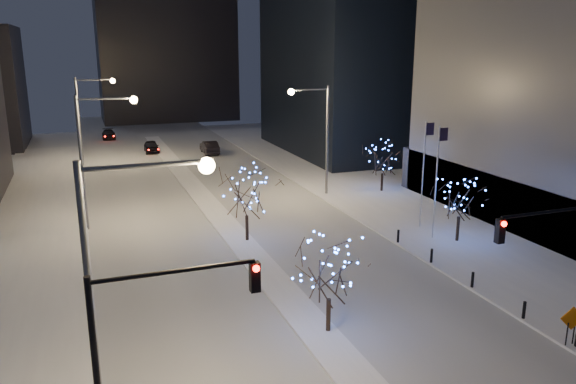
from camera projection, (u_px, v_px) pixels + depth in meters
name	position (u px, v px, depth m)	size (l,w,h in m)	color
road	(198.00, 192.00, 52.89)	(20.00, 130.00, 0.02)	silver
median	(210.00, 205.00, 48.33)	(2.00, 80.00, 0.15)	white
east_sidewalk	(424.00, 220.00, 44.28)	(10.00, 90.00, 0.15)	white
west_sidewalk	(22.00, 269.00, 34.56)	(8.00, 90.00, 0.15)	white
horizon_block	(163.00, 3.00, 101.35)	(24.00, 14.00, 42.00)	black
street_lamp_w_near	(121.00, 264.00, 18.30)	(4.40, 0.56, 10.00)	#595E66
street_lamp_w_mid	(95.00, 143.00, 40.99)	(4.40, 0.56, 10.00)	#595E66
street_lamp_w_far	(88.00, 109.00, 63.69)	(4.40, 0.56, 10.00)	#595E66
street_lamp_east	(318.00, 126.00, 50.11)	(3.90, 0.56, 10.00)	#595E66
traffic_signal_west	(148.00, 338.00, 17.08)	(5.26, 0.43, 7.00)	black
traffic_signal_east	(562.00, 255.00, 23.82)	(5.26, 0.43, 7.00)	black
flagpoles	(431.00, 170.00, 40.05)	(1.35, 2.60, 8.00)	silver
bollards	(451.00, 267.00, 33.46)	(0.16, 12.16, 0.90)	black
car_near	(152.00, 147.00, 72.64)	(1.77, 4.40, 1.50)	black
car_mid	(210.00, 147.00, 71.85)	(1.74, 4.98, 1.64)	black
car_far	(109.00, 134.00, 83.23)	(1.87, 4.59, 1.33)	black
holiday_tree_median_near	(329.00, 272.00, 26.18)	(4.28, 4.28, 4.66)	black
holiday_tree_median_far	(246.00, 194.00, 38.69)	(4.52, 4.52, 5.19)	black
holiday_tree_plaza_near	(460.00, 200.00, 38.66)	(4.11, 4.11, 4.41)	black
holiday_tree_plaza_far	(383.00, 159.00, 52.21)	(3.88, 3.88, 4.63)	black
construction_sign	(572.00, 322.00, 25.37)	(1.11, 0.35, 1.89)	black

